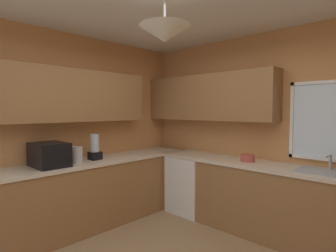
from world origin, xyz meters
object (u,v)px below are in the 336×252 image
(kettle, at_px, (77,155))
(sink_assembly, at_px, (326,172))
(blender_appliance, at_px, (95,148))
(microwave, at_px, (49,155))
(bowl, at_px, (248,158))
(dishwasher, at_px, (191,184))

(kettle, xyz_separation_m, sink_assembly, (2.52, 1.63, -0.09))
(kettle, height_order, blender_appliance, blender_appliance)
(blender_appliance, bearing_deg, microwave, -90.00)
(kettle, bearing_deg, sink_assembly, 32.92)
(kettle, distance_m, blender_appliance, 0.29)
(microwave, xyz_separation_m, kettle, (0.02, 0.35, -0.04))
(sink_assembly, bearing_deg, microwave, -142.02)
(sink_assembly, xyz_separation_m, blender_appliance, (-2.54, -1.35, 0.15))
(sink_assembly, xyz_separation_m, bowl, (-0.94, -0.01, 0.03))
(bowl, height_order, blender_appliance, blender_appliance)
(kettle, bearing_deg, blender_appliance, 94.11)
(dishwasher, bearing_deg, blender_appliance, -116.66)
(dishwasher, bearing_deg, kettle, -111.89)
(bowl, xyz_separation_m, blender_appliance, (-1.60, -1.34, 0.12))
(dishwasher, height_order, kettle, kettle)
(kettle, xyz_separation_m, bowl, (1.58, 1.62, -0.06))
(microwave, bearing_deg, kettle, 86.74)
(microwave, bearing_deg, bowl, 51.00)
(dishwasher, xyz_separation_m, blender_appliance, (-0.66, -1.31, 0.64))
(kettle, bearing_deg, dishwasher, 68.11)
(dishwasher, xyz_separation_m, microwave, (-0.66, -1.94, 0.63))
(kettle, height_order, sink_assembly, kettle)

